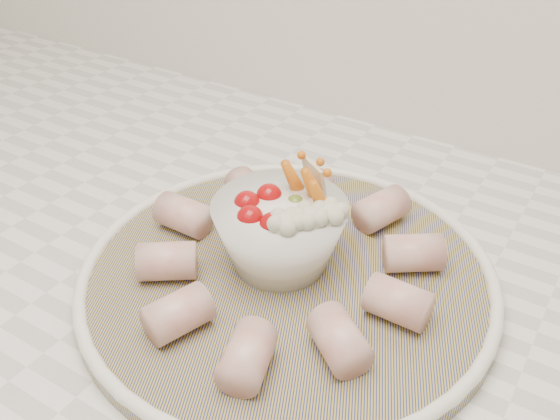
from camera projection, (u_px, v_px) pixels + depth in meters
The scene contains 3 objects.
serving_platter at pixel (287, 275), 0.58m from camera, with size 0.51×0.51×0.02m.
veggie_bowl at pixel (282, 231), 0.57m from camera, with size 0.12×0.12×0.10m.
cured_meat_rolls at pixel (287, 257), 0.57m from camera, with size 0.28×0.29×0.04m.
Camera 1 is at (0.24, 1.03, 1.31)m, focal length 40.00 mm.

